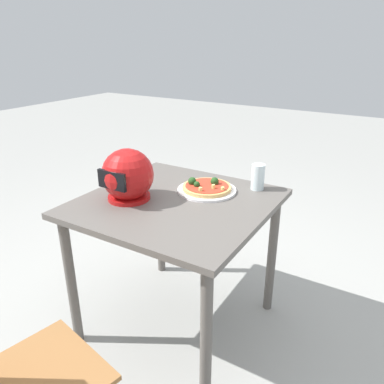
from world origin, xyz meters
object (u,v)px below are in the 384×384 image
drinking_glass (258,177)px  chair_far (6,382)px  dining_table (177,219)px  pizza (206,187)px  motorcycle_helmet (128,176)px

drinking_glass → chair_far: chair_far is taller
chair_far → dining_table: bearing=-89.9°
dining_table → pizza: 0.23m
pizza → drinking_glass: (-0.22, -0.16, 0.04)m
drinking_glass → chair_far: size_ratio=0.15×
pizza → chair_far: size_ratio=0.28×
pizza → motorcycle_helmet: (0.28, 0.29, 0.10)m
drinking_glass → chair_far: (0.28, 1.33, -0.32)m
dining_table → pizza: size_ratio=3.51×
dining_table → drinking_glass: drinking_glass is taller
dining_table → pizza: bearing=-110.4°
motorcycle_helmet → drinking_glass: motorcycle_helmet is taller
pizza → motorcycle_helmet: motorcycle_helmet is taller
pizza → drinking_glass: 0.28m
dining_table → drinking_glass: size_ratio=6.54×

